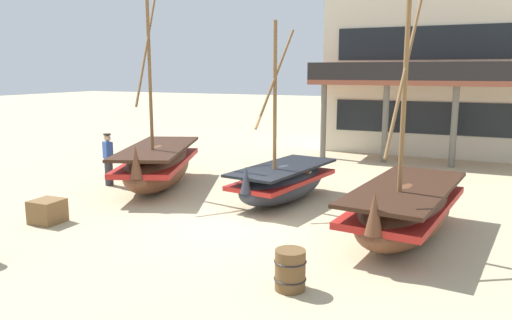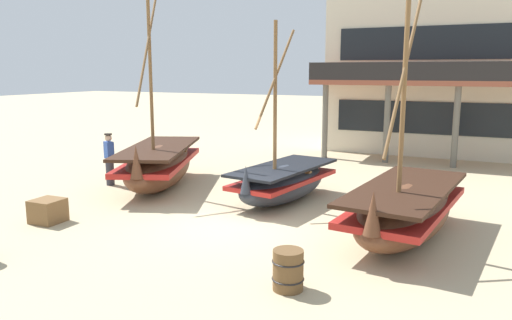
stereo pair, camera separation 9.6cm
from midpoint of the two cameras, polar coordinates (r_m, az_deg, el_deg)
name	(u,v)px [view 2 (the right image)]	position (r m, az deg, el deg)	size (l,w,h in m)	color
ground_plane	(239,223)	(12.20, -1.79, -7.24)	(120.00, 120.00, 0.00)	tan
fishing_boat_near_left	(405,210)	(11.44, 16.89, -5.45)	(2.24, 4.79, 5.67)	brown
fishing_boat_centre_large	(159,164)	(16.04, -10.90, -0.50)	(3.47, 5.25, 6.63)	brown
fishing_boat_far_right	(283,181)	(14.08, 3.33, -2.47)	(2.07, 4.05, 4.95)	#2D333D
fisherman_by_hull	(109,160)	(16.66, -16.29, 0.03)	(0.42, 0.36, 1.68)	#33333D
wooden_barrel	(288,270)	(8.59, 4.02, -12.45)	(0.56, 0.56, 0.70)	brown
cargo_crate	(48,211)	(13.19, -22.55, -5.40)	(0.69, 0.69, 0.57)	brown
harbor_building_main	(437,46)	(24.72, 20.14, 12.18)	(9.34, 7.53, 9.56)	beige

